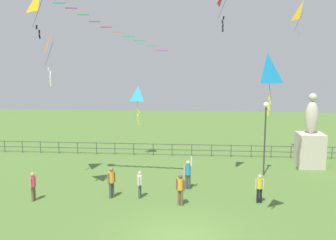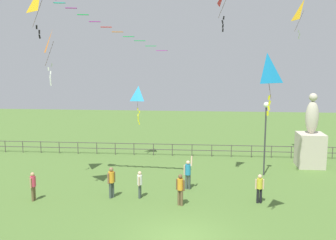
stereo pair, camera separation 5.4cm
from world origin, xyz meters
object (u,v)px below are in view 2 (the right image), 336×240
lamppost (266,123)px  kite_2 (42,1)px  person_3 (140,183)px  kite_5 (267,70)px  person_2 (260,187)px  kite_6 (53,43)px  kite_4 (304,11)px  person_0 (188,172)px  kite_3 (139,96)px  person_1 (111,180)px  person_5 (180,188)px  statue_monument (310,144)px  person_4 (33,184)px

lamppost → kite_2: 14.98m
person_3 → kite_5: (5.97, -3.46, 6.19)m
person_2 → kite_6: kite_6 is taller
person_2 → kite_4: bearing=65.9°
person_0 → kite_3: bearing=119.1°
person_3 → kite_6: bearing=158.3°
person_1 → kite_5: kite_5 is taller
person_5 → kite_6: size_ratio=0.51×
person_0 → person_3: bearing=-146.8°
person_0 → kite_2: 11.99m
statue_monument → kite_5: bearing=-114.9°
person_0 → person_1: 4.47m
person_1 → kite_4: bearing=36.3°
person_1 → kite_6: size_ratio=0.53×
person_1 → lamppost: bearing=29.0°
kite_5 → person_2: bearing=82.9°
kite_3 → kite_5: 14.62m
kite_6 → kite_2: bearing=-75.8°
person_4 → kite_3: size_ratio=0.55×
kite_2 → person_0: bearing=23.4°
person_2 → person_4: 12.00m
kite_2 → kite_3: kite_2 is taller
lamppost → person_3: size_ratio=3.19×
statue_monument → person_1: size_ratio=3.01×
person_4 → kite_2: 9.45m
kite_4 → kite_5: bearing=-109.8°
person_0 → person_1: (-4.10, -1.79, -0.02)m
lamppost → kite_4: 8.76m
kite_4 → person_1: bearing=-143.7°
lamppost → person_2: size_ratio=3.09×
person_5 → person_0: bearing=83.3°
person_4 → person_5: bearing=0.0°
person_4 → statue_monument: bearing=26.1°
person_4 → kite_4: kite_4 is taller
statue_monument → person_0: statue_monument is taller
person_2 → kite_6: bearing=168.9°
person_3 → person_4: size_ratio=0.96×
person_1 → kite_4: kite_4 is taller
person_2 → kite_3: bearing=130.8°
person_0 → person_5: 2.59m
person_2 → person_5: person_5 is taller
kite_4 → person_0: bearing=-138.2°
lamppost → kite_6: bearing=-167.9°
person_3 → person_5: person_5 is taller
person_5 → kite_4: 15.88m
person_1 → statue_monument: bearing=30.4°
person_3 → kite_3: kite_3 is taller
person_3 → person_1: bearing=-175.7°
lamppost → kite_4: size_ratio=1.79×
kite_6 → kite_3: bearing=60.6°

